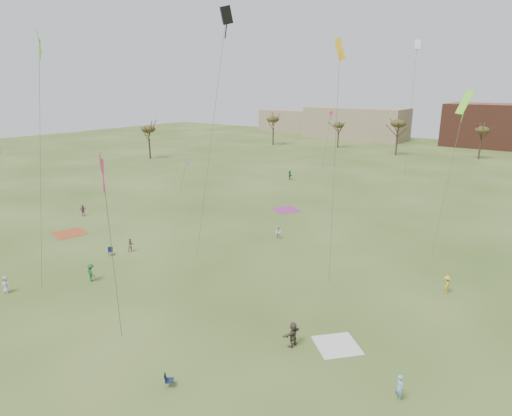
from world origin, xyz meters
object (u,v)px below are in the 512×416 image
Objects in this scene: flyer_near_center at (91,273)px; camp_chair_center at (169,383)px; camp_chair_left at (111,253)px; flyer_near_left at (6,285)px.

flyer_near_center is 17.44m from camp_chair_center.
flyer_near_center reaches higher than camp_chair_center.
flyer_near_center is 1.89× the size of camp_chair_left.
flyer_near_left is at bearing 46.14° from camp_chair_center.
flyer_near_left is 10.53m from camp_chair_left.
flyer_near_center is at bearing 33.00° from flyer_near_left.
flyer_near_center is at bearing 27.02° from camp_chair_center.
camp_chair_left is 22.94m from camp_chair_center.
flyer_near_left is 0.90× the size of flyer_near_center.
flyer_near_center reaches higher than flyer_near_left.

